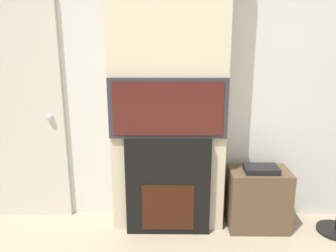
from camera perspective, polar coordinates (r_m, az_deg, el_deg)
wall_back at (r=2.97m, az=0.07°, el=8.63°), size 6.00×0.06×2.70m
chimney_breast at (r=2.79m, az=0.04°, el=8.25°), size 0.98×0.29×2.70m
fireplace at (r=2.90m, az=-0.00°, el=-10.39°), size 0.73×0.15×0.87m
television at (r=2.68m, az=-0.00°, el=3.09°), size 0.98×0.07×0.50m
media_stand at (r=3.13m, az=15.37°, el=-11.98°), size 0.53×0.34×0.60m
entry_door at (r=3.27m, az=-24.44°, el=2.28°), size 0.81×0.09×2.07m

